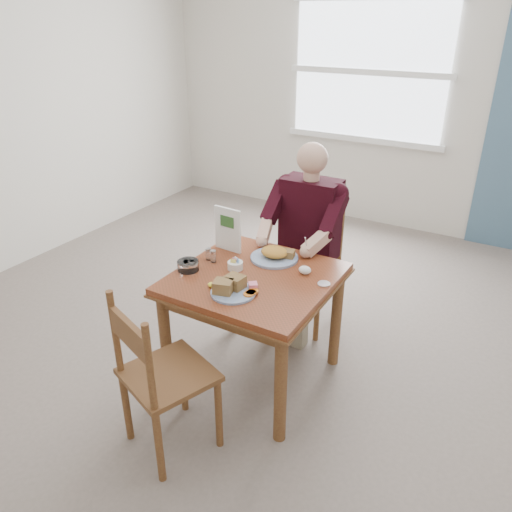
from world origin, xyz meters
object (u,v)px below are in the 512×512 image
Objects in this scene: chair_far at (309,263)px; near_plate at (232,288)px; table at (254,292)px; far_plate at (275,255)px; diner at (306,226)px; chair_near at (160,376)px.

chair_far reaches higher than near_plate.
table is 0.81m from chair_far.
near_plate is at bearing -90.91° from far_plate.
diner is (0.00, -0.09, 0.33)m from chair_far.
diner reaches higher than near_plate.
chair_far is 0.34m from diner.
near_plate is (-0.00, -0.24, 0.14)m from table.
diner is 0.94m from near_plate.
diner is at bearing 85.33° from chair_near.
chair_near is 1.50m from diner.
table is 0.97× the size of chair_near.
far_plate is at bearing 83.06° from chair_near.
chair_far is (0.00, 0.80, -0.16)m from table.
chair_near is (-0.12, -0.75, -0.16)m from table.
table is at bearing 80.97° from chair_near.
chair_near is (-0.12, -1.54, 0.00)m from chair_far.
table is at bearing 88.89° from near_plate.
near_plate is (-0.00, -0.94, -0.03)m from diner.
table is at bearing -90.00° from diner.
diner is (0.00, 0.71, 0.17)m from table.
chair_far reaches higher than far_plate.
diner is 0.45m from far_plate.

